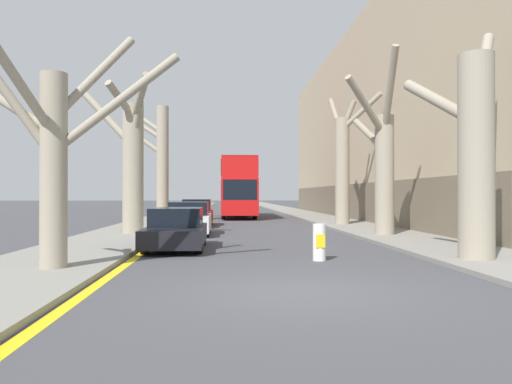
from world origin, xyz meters
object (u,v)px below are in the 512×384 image
Objects in this scene: parked_car_2 at (197,213)px; parked_car_1 at (189,219)px; street_tree_left_2 at (160,160)px; street_tree_right_1 at (383,163)px; street_tree_right_0 at (475,147)px; parked_car_0 at (176,229)px; street_tree_right_2 at (343,165)px; double_decker_bus at (238,185)px; street_tree_left_0 at (55,150)px; street_tree_left_1 at (131,159)px; traffic_bollard at (319,242)px.

parked_car_1 is at bearing -90.00° from parked_car_2.
street_tree_left_2 is 1.02× the size of street_tree_right_1.
street_tree_right_0 is 1.47× the size of parked_car_2.
street_tree_right_1 reaches higher than parked_car_0.
street_tree_right_2 is (0.22, 15.31, 0.49)m from street_tree_right_0.
street_tree_right_1 is 0.70× the size of double_decker_bus.
street_tree_left_2 is at bearing 90.74° from street_tree_left_0.
street_tree_right_0 is 0.88× the size of street_tree_right_1.
street_tree_right_1 reaches higher than street_tree_left_0.
street_tree_left_2 is (-0.09, 10.37, 0.70)m from street_tree_left_1.
double_decker_bus is (-5.53, 18.61, -0.54)m from street_tree_right_1.
parked_car_2 is (2.53, -3.60, -3.29)m from street_tree_left_2.
street_tree_left_1 is 12.37m from street_tree_right_2.
street_tree_left_2 is at bearing 132.25° from street_tree_right_1.
street_tree_left_2 reaches higher than street_tree_left_1.
street_tree_right_1 reaches higher than street_tree_left_1.
traffic_bollard is (-4.19, -14.70, -2.99)m from street_tree_right_2.
street_tree_left_1 is 13.93m from street_tree_right_0.
street_tree_right_0 reaches higher than parked_car_1.
street_tree_right_1 reaches higher than double_decker_bus.
double_decker_bus is at bearing 75.97° from parked_car_2.
double_decker_bus is 25.88m from traffic_bollard.
traffic_bollard is (4.10, -8.95, -0.19)m from parked_car_1.
street_tree_left_2 is at bearing 109.32° from traffic_bollard.
double_decker_bus is at bearing 93.30° from traffic_bollard.
street_tree_left_0 is 0.77× the size of street_tree_right_2.
street_tree_left_0 is 0.88× the size of street_tree_right_0.
double_decker_bus is at bearing 73.67° from street_tree_left_1.
street_tree_right_2 reaches higher than parked_car_0.
street_tree_left_1 is 0.89× the size of street_tree_right_1.
street_tree_left_0 is 17.26m from parked_car_2.
street_tree_left_0 is 19.49m from street_tree_right_2.
street_tree_left_0 is at bearing -114.80° from parked_car_0.
double_decker_bus is 2.40× the size of parked_car_0.
street_tree_left_2 is 5.49m from parked_car_2.
parked_car_0 is at bearing 65.20° from street_tree_left_0.
street_tree_right_0 is (10.59, -19.52, -1.01)m from street_tree_left_2.
street_tree_left_1 is 1.01× the size of street_tree_right_0.
traffic_bollard is at bearing 14.82° from street_tree_left_0.
street_tree_left_0 reaches higher than parked_car_2.
parked_car_0 reaches higher than traffic_bollard.
parked_car_0 is at bearing -96.61° from double_decker_bus.
parked_car_1 is at bearing -98.83° from double_decker_bus.
street_tree_left_2 is at bearing 90.51° from street_tree_left_1.
street_tree_left_2 reaches higher than double_decker_bus.
parked_car_2 is at bearing -104.03° from double_decker_bus.
street_tree_right_2 reaches higher than street_tree_left_0.
traffic_bollard is (1.49, -25.76, -2.04)m from double_decker_bus.
parked_car_2 is at bearing -54.90° from street_tree_left_2.
street_tree_left_1 is 0.87× the size of street_tree_left_2.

